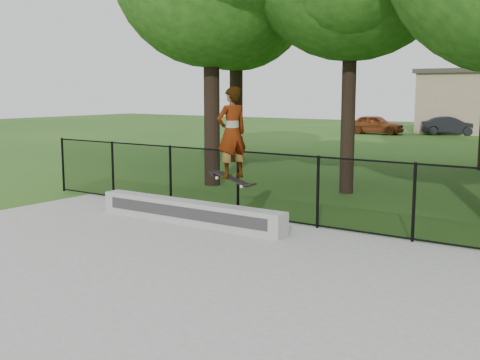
# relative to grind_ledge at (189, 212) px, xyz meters

# --- Properties ---
(ground) EXTENTS (100.00, 100.00, 0.00)m
(ground) POSITION_rel_grind_ledge_xyz_m (2.43, -4.70, -0.30)
(ground) COLOR #204F16
(ground) RESTS_ON ground
(concrete_slab) EXTENTS (14.00, 12.00, 0.06)m
(concrete_slab) POSITION_rel_grind_ledge_xyz_m (2.43, -4.70, -0.27)
(concrete_slab) COLOR gray
(concrete_slab) RESTS_ON ground
(grind_ledge) EXTENTS (4.68, 0.40, 0.49)m
(grind_ledge) POSITION_rel_grind_ledge_xyz_m (0.00, 0.00, 0.00)
(grind_ledge) COLOR #9A9A95
(grind_ledge) RESTS_ON concrete_slab
(car_a) EXTENTS (3.79, 1.74, 1.27)m
(car_a) POSITION_rel_grind_ledge_xyz_m (-7.51, 28.34, 0.33)
(car_a) COLOR brown
(car_a) RESTS_ON ground
(car_b) EXTENTS (3.55, 2.41, 1.20)m
(car_b) POSITION_rel_grind_ledge_xyz_m (-3.19, 30.40, 0.30)
(car_b) COLOR black
(car_b) RESTS_ON ground
(skater_airborne) EXTENTS (0.82, 0.77, 1.99)m
(skater_airborne) POSITION_rel_grind_ledge_xyz_m (1.18, -0.06, 1.72)
(skater_airborne) COLOR black
(skater_airborne) RESTS_ON ground
(chainlink_fence) EXTENTS (16.06, 0.06, 1.50)m
(chainlink_fence) POSITION_rel_grind_ledge_xyz_m (2.43, 1.20, 0.51)
(chainlink_fence) COLOR black
(chainlink_fence) RESTS_ON concrete_slab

